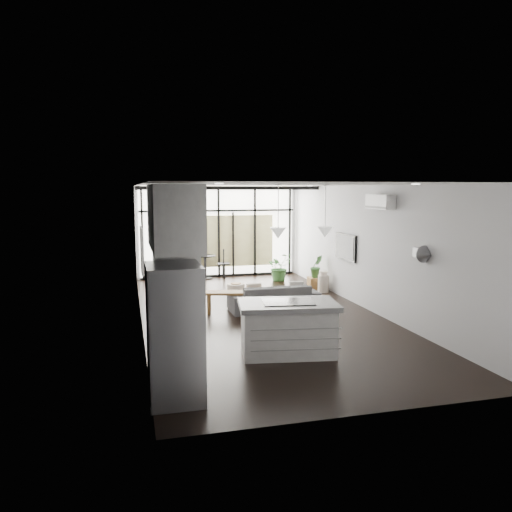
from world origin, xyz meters
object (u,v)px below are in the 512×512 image
pouf (236,291)px  tv (346,247)px  sofa (274,293)px  console_bench (237,302)px  milk_can (323,282)px  fridge (175,333)px  island (288,328)px

pouf → tv: tv is taller
sofa → console_bench: bearing=0.5°
sofa → milk_can: sofa is taller
console_bench → pouf: bearing=92.3°
sofa → pouf: sofa is taller
pouf → sofa: bearing=-68.8°
sofa → milk_can: bearing=-140.7°
fridge → island: bearing=34.0°
sofa → milk_can: size_ratio=3.55×
island → console_bench: island is taller
island → sofa: island is taller
island → sofa: bearing=86.7°
pouf → tv: bearing=-16.5°
tv → island: bearing=-126.4°
pouf → milk_can: bearing=2.7°
milk_can → console_bench: bearing=-149.3°
island → milk_can: bearing=70.2°
fridge → tv: 6.80m
console_bench → island: bearing=-72.8°
pouf → island: bearing=-90.9°
pouf → tv: (2.60, -0.77, 1.12)m
fridge → milk_can: size_ratio=3.14×
console_bench → tv: bearing=26.8°
console_bench → pouf: console_bench is taller
island → fridge: fridge is taller
console_bench → pouf: 1.51m
sofa → pouf: 1.57m
sofa → milk_can: (1.83, 1.56, -0.11)m
island → fridge: (-1.97, -1.32, 0.45)m
fridge → pouf: bearing=70.4°
island → console_bench: bearing=103.0°
tv → console_bench: bearing=-166.2°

